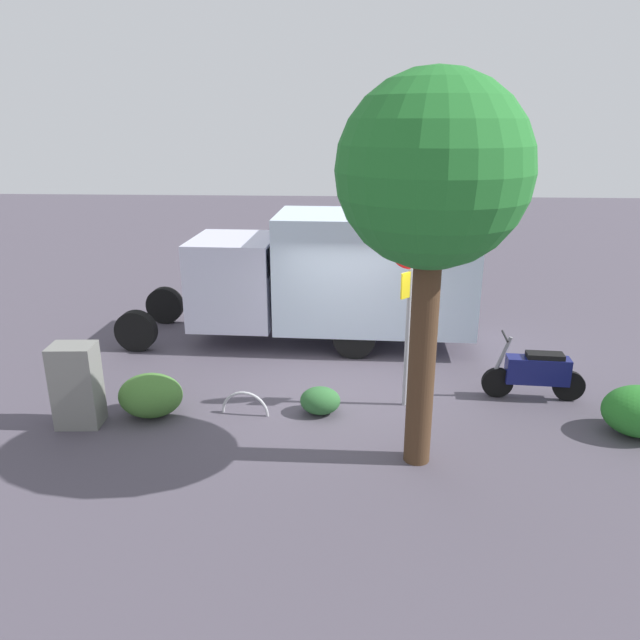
{
  "coord_description": "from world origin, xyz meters",
  "views": [
    {
      "loc": [
        -0.19,
        10.17,
        4.81
      ],
      "look_at": [
        0.4,
        -0.65,
        1.16
      ],
      "focal_mm": 33.42,
      "sensor_mm": 36.0,
      "label": 1
    }
  ],
  "objects": [
    {
      "name": "utility_cabinet",
      "position": [
        4.26,
        1.54,
        0.7
      ],
      "size": [
        0.74,
        0.57,
        1.4
      ],
      "primitive_type": "cube",
      "rotation": [
        0.0,
        0.0,
        0.07
      ],
      "color": "slate",
      "rests_on": "ground"
    },
    {
      "name": "stop_sign",
      "position": [
        -1.16,
        0.55,
        2.16
      ],
      "size": [
        0.71,
        0.33,
        3.24
      ],
      "color": "#9E9EA3",
      "rests_on": "ground"
    },
    {
      "name": "box_truck_near",
      "position": [
        0.25,
        -2.62,
        1.61
      ],
      "size": [
        7.79,
        2.41,
        2.92
      ],
      "rotation": [
        0.0,
        0.0,
        -0.03
      ],
      "color": "black",
      "rests_on": "ground"
    },
    {
      "name": "bike_rack_hoop",
      "position": [
        1.6,
        1.05,
        0.0
      ],
      "size": [
        0.85,
        0.17,
        0.85
      ],
      "primitive_type": "torus",
      "rotation": [
        1.57,
        0.0,
        -0.15
      ],
      "color": "#B7B7BC",
      "rests_on": "ground"
    },
    {
      "name": "motorcycle",
      "position": [
        -3.53,
        0.16,
        0.52
      ],
      "size": [
        1.81,
        0.55,
        1.2
      ],
      "rotation": [
        0.0,
        0.0,
        -0.07
      ],
      "color": "black",
      "rests_on": "ground"
    },
    {
      "name": "shrub_by_tree",
      "position": [
        0.31,
        0.94,
        0.24
      ],
      "size": [
        0.69,
        0.57,
        0.47
      ],
      "primitive_type": "ellipsoid",
      "color": "#2D6230",
      "rests_on": "ground"
    },
    {
      "name": "street_tree",
      "position": [
        -1.2,
        2.34,
        4.12
      ],
      "size": [
        2.52,
        2.52,
        5.46
      ],
      "color": "#47301E",
      "rests_on": "ground"
    },
    {
      "name": "shrub_near_sign",
      "position": [
        3.19,
        1.17,
        0.37
      ],
      "size": [
        1.09,
        0.89,
        0.74
      ],
      "primitive_type": "ellipsoid",
      "color": "#427430",
      "rests_on": "ground"
    },
    {
      "name": "ground_plane",
      "position": [
        0.0,
        0.0,
        0.0
      ],
      "size": [
        60.0,
        60.0,
        0.0
      ],
      "primitive_type": "plane",
      "color": "#4B4551"
    }
  ]
}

